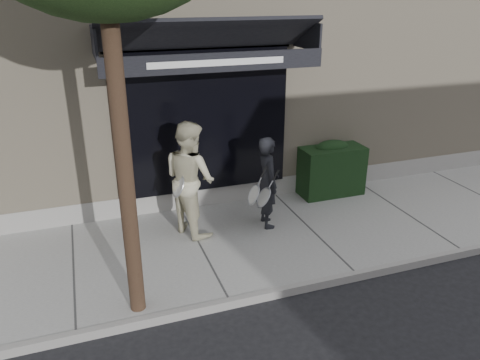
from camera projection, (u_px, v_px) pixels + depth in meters
name	position (u px, v px, depth m)	size (l,w,h in m)	color
ground	(308.00, 233.00, 8.40)	(80.00, 80.00, 0.00)	black
sidewalk	(309.00, 230.00, 8.38)	(20.00, 3.00, 0.12)	gray
curb	(356.00, 276.00, 7.02)	(20.00, 0.10, 0.14)	gray
building_facade	(223.00, 46.00, 11.70)	(14.30, 8.04, 5.64)	#C1B193
hedge	(330.00, 168.00, 9.58)	(1.30, 0.70, 1.14)	black
pedestrian_front	(267.00, 182.00, 8.15)	(0.71, 0.84, 1.64)	black
pedestrian_back	(190.00, 178.00, 7.88)	(1.07, 1.18, 1.98)	beige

